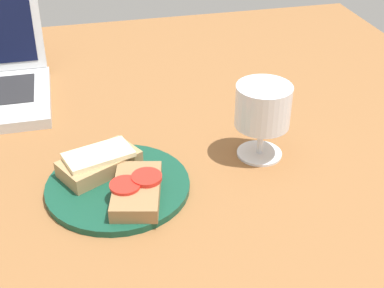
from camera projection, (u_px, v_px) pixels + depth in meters
wooden_table at (132, 185)px, 83.30cm from camera, size 140.00×140.00×3.00cm
plate at (118, 186)px, 79.71cm from camera, size 21.47×21.47×1.05cm
sandwich_with_tomato at (136, 190)px, 76.03cm from camera, size 9.08×12.92×2.85cm
sandwich_with_cheese at (99, 162)px, 81.36cm from camera, size 13.49×11.31×3.26cm
wine_glass at (263, 110)px, 83.32cm from camera, size 8.78×8.78×12.46cm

